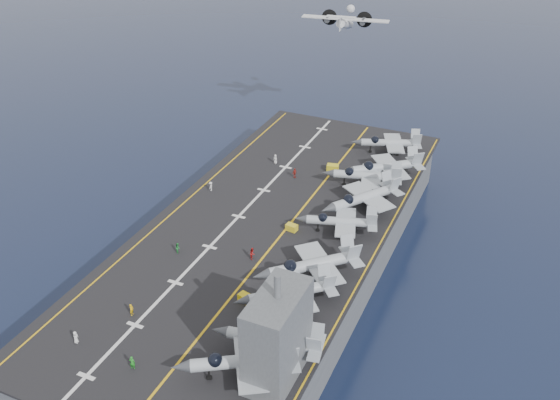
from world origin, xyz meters
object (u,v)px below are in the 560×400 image
at_px(fighter_jet_0, 244,360).
at_px(transport_plane, 345,24).
at_px(island_superstructure, 277,327).
at_px(tow_cart_a, 245,298).

bearing_deg(fighter_jet_0, transport_plane, 102.16).
distance_m(island_superstructure, fighter_jet_0, 6.33).
distance_m(tow_cart_a, transport_plane, 80.77).
height_order(island_superstructure, transport_plane, transport_plane).
distance_m(island_superstructure, tow_cart_a, 15.94).
relative_size(island_superstructure, transport_plane, 0.68).
xyz_separation_m(island_superstructure, fighter_jet_0, (-3.51, -2.04, -4.85)).
distance_m(fighter_jet_0, tow_cart_a, 14.18).
xyz_separation_m(island_superstructure, transport_plane, (-22.94, 88.11, 11.20)).
bearing_deg(fighter_jet_0, tow_cart_a, 116.52).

